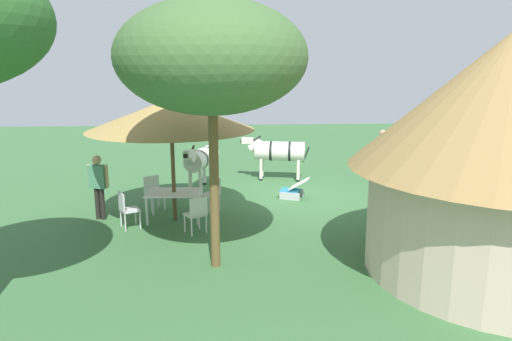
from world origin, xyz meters
TOP-DOWN VIEW (x-y plane):
  - ground_plane at (0.00, 0.00)m, footprint 36.00×36.00m
  - thatched_hut at (-3.01, 5.24)m, footprint 5.55×5.55m
  - shade_umbrella at (3.30, 1.75)m, footprint 4.07×4.07m
  - patio_dining_table at (3.30, 1.75)m, footprint 1.40×0.96m
  - patio_chair_west_end at (2.37, 0.97)m, footprint 0.60×0.61m
  - patio_chair_near_lawn at (3.98, 0.74)m, footprint 0.60×0.59m
  - patio_chair_near_hut at (4.38, 2.31)m, footprint 0.57×0.58m
  - patio_chair_east_end at (2.68, 2.80)m, footprint 0.59×0.59m
  - guest_beside_umbrella at (5.20, 1.56)m, footprint 0.56×0.35m
  - standing_watcher at (-3.25, -1.84)m, footprint 0.32×0.62m
  - striped_lounge_chair at (-0.01, -0.05)m, footprint 0.95×0.80m
  - zebra_nearest_camera at (2.75, -1.15)m, footprint 1.07×2.21m
  - zebra_by_umbrella at (0.19, -2.35)m, footprint 2.33×0.97m
  - acacia_tree_left_background at (2.22, 4.60)m, footprint 3.43×3.43m

SIDE VIEW (x-z plane):
  - ground_plane at x=0.00m, z-range 0.00..0.00m
  - striped_lounge_chair at x=-0.01m, z-range -0.06..0.56m
  - patio_chair_west_end at x=2.37m, z-range 0.07..0.97m
  - patio_chair_near_lawn at x=3.98m, z-range 0.07..0.97m
  - patio_chair_near_hut at x=4.38m, z-range 0.07..0.97m
  - patio_chair_east_end at x=2.68m, z-range 0.07..0.97m
  - patio_dining_table at x=3.30m, z-range 0.29..1.03m
  - zebra_by_umbrella at x=0.19m, z-range 0.22..1.75m
  - zebra_nearest_camera at x=2.75m, z-range 0.23..1.76m
  - guest_beside_umbrella at x=5.20m, z-range 0.17..1.83m
  - standing_watcher at x=-3.25m, z-range 0.18..1.95m
  - thatched_hut at x=-3.01m, z-range 0.18..4.67m
  - shade_umbrella at x=3.30m, z-range 1.15..4.22m
  - acacia_tree_left_background at x=2.22m, z-range 1.46..6.46m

